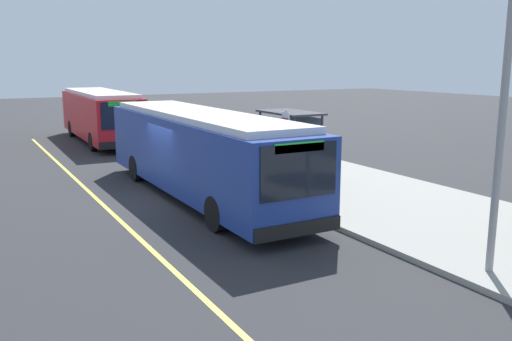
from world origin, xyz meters
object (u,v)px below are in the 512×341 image
pedestrian_commuter (262,157)px  route_sign_post (286,140)px  transit_bus_main (200,151)px  waiting_bench (286,159)px  transit_bus_second (100,114)px

pedestrian_commuter → route_sign_post: bearing=-1.3°
transit_bus_main → waiting_bench: bearing=112.4°
transit_bus_main → pedestrian_commuter: 2.74m
waiting_bench → pedestrian_commuter: (1.53, -1.98, 0.48)m
transit_bus_second → waiting_bench: size_ratio=6.73×
transit_bus_second → pedestrian_commuter: 15.06m
waiting_bench → pedestrian_commuter: bearing=-52.3°
transit_bus_main → waiting_bench: 5.12m
transit_bus_second → waiting_bench: bearing=18.3°
transit_bus_main → transit_bus_second: bearing=179.1°
transit_bus_second → waiting_bench: (13.32, 4.41, -0.98)m
transit_bus_second → route_sign_post: bearing=8.2°
waiting_bench → route_sign_post: bearing=-32.2°
transit_bus_main → waiting_bench: size_ratio=7.70×
route_sign_post → pedestrian_commuter: (-1.67, 0.04, -0.84)m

